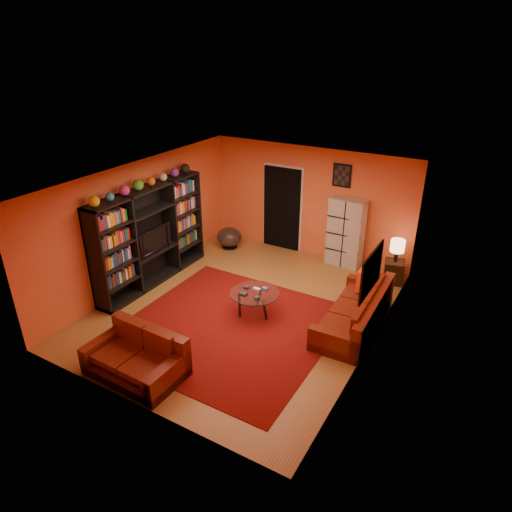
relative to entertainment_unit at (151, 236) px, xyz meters
The scene contains 20 objects.
floor 2.51m from the entertainment_unit, ahead, with size 6.00×6.00×0.00m, color brown.
ceiling 2.75m from the entertainment_unit, ahead, with size 6.00×6.00×0.00m, color white.
wall_back 3.77m from the entertainment_unit, 52.83° to the left, with size 6.00×6.00×0.00m, color #E05C31.
wall_front 3.77m from the entertainment_unit, 52.83° to the right, with size 6.00×6.00×0.00m, color #E05C31.
wall_left 0.34m from the entertainment_unit, behind, with size 6.00×6.00×0.00m, color #E05C31.
wall_right 4.78m from the entertainment_unit, ahead, with size 6.00×6.00×0.00m, color #E05C31.
rug 2.69m from the entertainment_unit, 16.42° to the right, with size 3.60×3.60×0.01m, color #540A09.
doorway 3.35m from the entertainment_unit, 61.98° to the left, with size 0.95×0.10×2.04m, color black.
wall_art_right 4.80m from the entertainment_unit, ahead, with size 0.03×1.00×0.70m, color black.
wall_art_back 4.36m from the entertainment_unit, 44.57° to the left, with size 0.42×0.03×0.52m, color black.
entertainment_unit is the anchor object (origin of this frame).
tv 0.08m from the entertainment_unit, 30.08° to the right, with size 0.12×0.94×0.54m, color black.
sofa 4.51m from the entertainment_unit, ahead, with size 0.96×2.23×0.85m.
loveseat 3.12m from the entertainment_unit, 53.03° to the right, with size 1.55×0.95×0.85m.
throw_pillow 4.41m from the entertainment_unit, 15.90° to the left, with size 0.12×0.42×0.42m, color #FF421C.
coffee_table 2.64m from the entertainment_unit, ahead, with size 0.94×0.94×0.47m.
storage_cabinet 4.33m from the entertainment_unit, 40.41° to the left, with size 0.80×0.36×1.60m, color #B0ADA2.
bowl_chair 2.44m from the entertainment_unit, 78.22° to the left, with size 0.62×0.62×0.51m.
side_table 5.24m from the entertainment_unit, 29.11° to the left, with size 0.40×0.40×0.50m, color black.
table_lamp 5.18m from the entertainment_unit, 29.11° to the left, with size 0.30×0.30×0.50m.
Camera 1 is at (4.03, -6.48, 4.84)m, focal length 32.00 mm.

